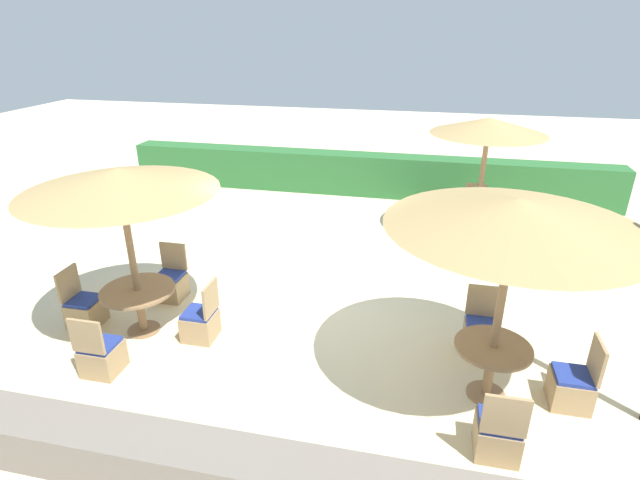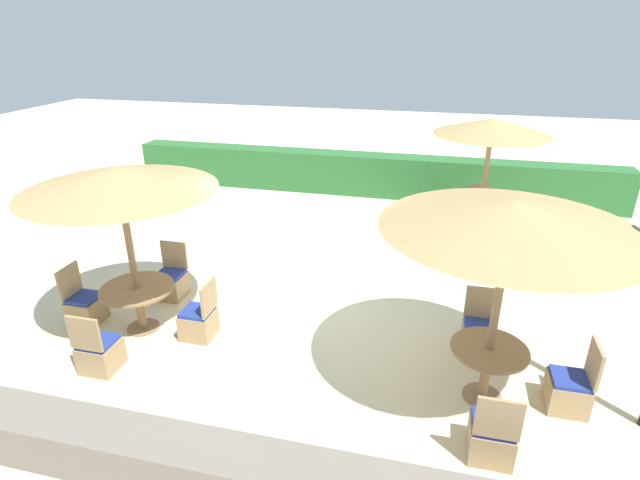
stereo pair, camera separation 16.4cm
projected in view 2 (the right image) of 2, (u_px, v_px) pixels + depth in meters
name	position (u px, v px, depth m)	size (l,w,h in m)	color
ground_plane	(312.00, 303.00, 8.36)	(40.00, 40.00, 0.00)	beige
hedge_row	(367.00, 174.00, 13.46)	(13.00, 0.70, 1.09)	#2D6B33
stone_border	(217.00, 470.00, 4.93)	(10.00, 0.56, 0.54)	slate
parasol_back_right	(492.00, 127.00, 9.76)	(2.28, 2.28, 2.61)	#93704C
round_table_back_right	(480.00, 217.00, 10.52)	(0.98, 0.98, 0.71)	#93704C
patio_chair_back_right_north	(477.00, 215.00, 11.44)	(0.46, 0.46, 0.93)	tan
patio_chair_back_right_east	(525.00, 234.00, 10.42)	(0.46, 0.46, 0.93)	tan
patio_chair_back_right_south	(482.00, 247.00, 9.82)	(0.46, 0.46, 0.93)	tan
patio_chair_back_right_west	(431.00, 226.00, 10.84)	(0.46, 0.46, 0.93)	tan
parasol_front_right	(512.00, 215.00, 5.29)	(2.83, 2.83, 2.62)	#93704C
round_table_front_right	(488.00, 361.00, 6.05)	(0.92, 0.92, 0.74)	#93704C
patio_chair_front_right_east	(569.00, 390.00, 6.01)	(0.46, 0.46, 0.93)	tan
patio_chair_front_right_north	(479.00, 335.00, 7.05)	(0.46, 0.46, 0.93)	tan
patio_chair_front_right_south	(492.00, 437.00, 5.32)	(0.46, 0.46, 0.93)	tan
parasol_front_left	(118.00, 180.00, 6.72)	(2.65, 2.65, 2.55)	#93704C
round_table_front_left	(138.00, 296.00, 7.45)	(1.08, 1.08, 0.72)	#93704C
patio_chair_front_left_east	(199.00, 321.00, 7.39)	(0.46, 0.46, 0.93)	tan
patio_chair_front_left_north	(171.00, 282.00, 8.49)	(0.46, 0.46, 0.93)	tan
patio_chair_front_left_south	(99.00, 353.00, 6.68)	(0.46, 0.46, 0.93)	tan
patio_chair_front_left_west	(85.00, 307.00, 7.76)	(0.46, 0.46, 0.93)	tan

